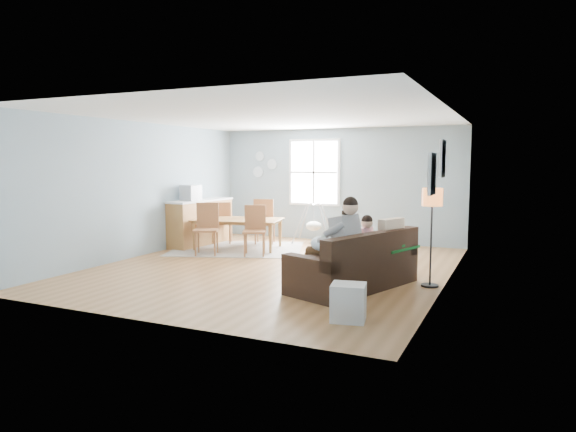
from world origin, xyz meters
The scene contains 22 objects.
room centered at (0.00, 0.00, 2.42)m, with size 8.40×9.40×3.90m.
window centered at (-0.60, 3.46, 1.65)m, with size 1.32×0.08×1.62m.
pictures centered at (2.97, -1.05, 1.85)m, with size 0.05×1.34×0.74m.
wall_plates centered at (-2.00, 3.47, 1.83)m, with size 0.67×0.02×0.66m.
sofa centered at (1.81, -0.88, 0.31)m, with size 1.61×2.35×0.88m.
green_throw centered at (1.98, -0.18, 0.56)m, with size 0.99×0.83×0.04m, color #14581C.
beige_pillow centered at (2.21, -0.43, 0.78)m, with size 0.14×0.50×0.50m, color tan.
father centered at (1.57, -1.13, 0.75)m, with size 1.05×0.63×1.41m.
nursing_pillow centered at (1.42, -1.07, 0.67)m, with size 0.54×0.54×0.15m, color #A8C1D2.
infant centered at (1.42, -1.03, 0.78)m, with size 0.15×0.41×0.15m.
toddler centered at (1.80, -0.66, 0.74)m, with size 0.59×0.39×0.88m.
floor_lamp centered at (2.80, -0.31, 1.25)m, with size 0.30×0.30×1.51m.
storage_cube centered at (2.17, -2.47, 0.22)m, with size 0.47×0.43×0.45m.
rug centered at (-1.60, 1.44, 0.01)m, with size 2.77×2.11×0.01m, color gray.
dining_table centered at (-1.60, 1.44, 0.33)m, with size 1.88×1.05×0.66m, color brown.
chair_sw centered at (-1.86, 0.63, 0.62)m, with size 0.64×0.64×1.07m.
chair_se centered at (-0.91, 0.96, 0.59)m, with size 0.61×0.61×1.02m.
chair_nw centered at (-2.29, 1.93, 0.56)m, with size 0.59×0.59×0.98m.
chair_ne centered at (-1.35, 2.24, 0.62)m, with size 0.61×0.61×1.06m.
counter centered at (-2.70, 1.64, 0.53)m, with size 0.68×1.90×1.04m.
monitor centered at (-2.71, 1.28, 1.22)m, with size 0.42×0.40×0.35m.
baby_swing centered at (-0.42, 2.99, 0.41)m, with size 1.06×1.08×0.92m.
Camera 1 is at (4.00, -8.24, 1.90)m, focal length 32.00 mm.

